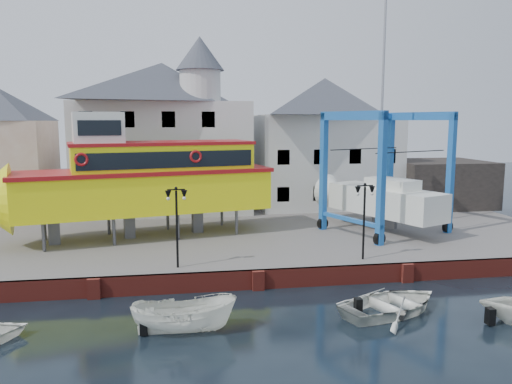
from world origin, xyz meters
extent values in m
plane|color=black|center=(0.00, 0.00, 0.00)|extent=(140.00, 140.00, 0.00)
cube|color=#62605E|center=(0.00, 11.00, 0.50)|extent=(44.00, 22.00, 1.00)
cube|color=maroon|center=(0.00, 0.12, 0.50)|extent=(44.00, 0.25, 1.00)
cube|color=maroon|center=(-8.00, -0.05, 0.50)|extent=(0.60, 0.36, 1.00)
cube|color=maroon|center=(0.00, -0.05, 0.50)|extent=(0.60, 0.36, 1.00)
cube|color=maroon|center=(8.00, -0.05, 0.50)|extent=(0.60, 0.36, 1.00)
cube|color=silver|center=(-5.00, 18.50, 5.50)|extent=(14.00, 8.00, 9.00)
pyramid|color=#3A3C43|center=(-5.00, 18.50, 11.60)|extent=(14.00, 8.00, 3.20)
cube|color=black|center=(-10.50, 14.54, 2.60)|extent=(1.00, 0.08, 1.20)
cube|color=black|center=(-7.50, 14.54, 2.60)|extent=(1.00, 0.08, 1.20)
cube|color=black|center=(-4.50, 14.54, 2.60)|extent=(1.00, 0.08, 1.20)
cube|color=black|center=(-1.50, 14.54, 2.60)|extent=(1.00, 0.08, 1.20)
cube|color=black|center=(-10.50, 14.54, 5.60)|extent=(1.00, 0.08, 1.20)
cube|color=black|center=(-7.50, 14.54, 5.60)|extent=(1.00, 0.08, 1.20)
cube|color=black|center=(-4.50, 14.54, 5.60)|extent=(1.00, 0.08, 1.20)
cube|color=black|center=(-1.50, 14.54, 5.60)|extent=(1.00, 0.08, 1.20)
cube|color=black|center=(-10.50, 14.54, 8.60)|extent=(1.00, 0.08, 1.20)
cube|color=black|center=(-7.50, 14.54, 8.60)|extent=(1.00, 0.08, 1.20)
cube|color=black|center=(-4.50, 14.54, 8.60)|extent=(1.00, 0.08, 1.20)
cube|color=black|center=(-1.50, 14.54, 8.60)|extent=(1.00, 0.08, 1.20)
cylinder|color=silver|center=(-2.00, 16.10, 11.20)|extent=(3.20, 3.20, 2.40)
cone|color=#3A3C43|center=(-2.00, 16.10, 13.70)|extent=(3.80, 3.80, 2.60)
cube|color=silver|center=(9.00, 19.00, 5.00)|extent=(12.00, 8.00, 8.00)
pyramid|color=#3A3C43|center=(9.00, 19.00, 10.60)|extent=(12.00, 8.00, 3.20)
cube|color=black|center=(4.50, 15.04, 2.60)|extent=(1.00, 0.08, 1.20)
cube|color=black|center=(7.50, 15.04, 2.60)|extent=(1.00, 0.08, 1.20)
cube|color=black|center=(10.50, 15.04, 2.60)|extent=(1.00, 0.08, 1.20)
cube|color=black|center=(13.50, 15.04, 2.60)|extent=(1.00, 0.08, 1.20)
cube|color=black|center=(4.50, 15.04, 5.60)|extent=(1.00, 0.08, 1.20)
cube|color=black|center=(7.50, 15.04, 5.60)|extent=(1.00, 0.08, 1.20)
cube|color=black|center=(10.50, 15.04, 5.60)|extent=(1.00, 0.08, 1.20)
cube|color=black|center=(13.50, 15.04, 5.60)|extent=(1.00, 0.08, 1.20)
cube|color=black|center=(19.00, 17.00, 3.00)|extent=(8.00, 7.00, 4.00)
cylinder|color=black|center=(-4.00, 1.20, 3.00)|extent=(0.12, 0.12, 4.00)
cube|color=black|center=(-4.00, 1.20, 5.05)|extent=(0.90, 0.06, 0.06)
sphere|color=black|center=(-4.00, 1.20, 5.12)|extent=(0.16, 0.16, 0.16)
cone|color=black|center=(-4.40, 1.20, 4.78)|extent=(0.32, 0.32, 0.45)
sphere|color=white|center=(-4.40, 1.20, 4.60)|extent=(0.18, 0.18, 0.18)
cone|color=black|center=(-3.60, 1.20, 4.78)|extent=(0.32, 0.32, 0.45)
sphere|color=white|center=(-3.60, 1.20, 4.60)|extent=(0.18, 0.18, 0.18)
cylinder|color=black|center=(6.00, 1.20, 3.00)|extent=(0.12, 0.12, 4.00)
cube|color=black|center=(6.00, 1.20, 5.05)|extent=(0.90, 0.06, 0.06)
sphere|color=black|center=(6.00, 1.20, 5.12)|extent=(0.16, 0.16, 0.16)
cone|color=black|center=(5.60, 1.20, 4.78)|extent=(0.32, 0.32, 0.45)
sphere|color=white|center=(5.60, 1.20, 4.60)|extent=(0.18, 0.18, 0.18)
cone|color=black|center=(6.40, 1.20, 4.78)|extent=(0.32, 0.32, 0.45)
sphere|color=white|center=(6.40, 1.20, 4.60)|extent=(0.18, 0.18, 0.18)
cylinder|color=#59595E|center=(-11.64, 5.67, 1.84)|extent=(0.24, 0.24, 1.69)
cylinder|color=#59595E|center=(-12.34, 8.74, 1.84)|extent=(0.24, 0.24, 1.69)
cylinder|color=#59595E|center=(-7.80, 6.54, 1.84)|extent=(0.24, 0.24, 1.69)
cylinder|color=#59595E|center=(-8.50, 9.62, 1.84)|extent=(0.24, 0.24, 1.69)
cylinder|color=#59595E|center=(-3.96, 7.42, 1.84)|extent=(0.24, 0.24, 1.69)
cylinder|color=#59595E|center=(-4.66, 10.49, 1.84)|extent=(0.24, 0.24, 1.69)
cylinder|color=#59595E|center=(-0.11, 8.29, 1.84)|extent=(0.24, 0.24, 1.69)
cylinder|color=#59595E|center=(-0.81, 11.37, 1.84)|extent=(0.24, 0.24, 1.69)
cube|color=#59595E|center=(-11.44, 7.33, 1.84)|extent=(0.78, 0.70, 1.69)
cube|color=#59595E|center=(-7.05, 8.33, 1.84)|extent=(0.78, 0.70, 1.69)
cube|color=#59595E|center=(-2.66, 9.33, 1.84)|extent=(0.78, 0.70, 1.69)
cube|color=#FDFF0E|center=(-5.95, 8.58, 3.93)|extent=(16.32, 7.67, 2.48)
cube|color=#9F1315|center=(-5.95, 8.58, 5.28)|extent=(16.69, 7.92, 0.25)
cube|color=#FDFF0E|center=(-4.85, 8.83, 6.07)|extent=(11.83, 6.23, 1.80)
cube|color=black|center=(-4.42, 6.93, 6.12)|extent=(10.55, 2.46, 1.01)
cube|color=black|center=(-5.29, 10.72, 6.12)|extent=(10.55, 2.46, 1.01)
cube|color=#9F1315|center=(-4.85, 8.83, 7.07)|extent=(12.07, 6.39, 0.20)
cube|color=white|center=(-8.70, 7.95, 7.99)|extent=(3.50, 3.50, 2.05)
cube|color=black|center=(-8.36, 6.50, 8.08)|extent=(2.41, 0.60, 0.90)
torus|color=#9F1315|center=(-9.35, 5.76, 6.29)|extent=(0.80, 0.33, 0.79)
torus|color=#9F1315|center=(-2.77, 7.26, 6.29)|extent=(0.80, 0.33, 0.79)
cube|color=#1A60AB|center=(8.11, 3.99, 5.01)|extent=(0.53, 0.53, 8.02)
cylinder|color=black|center=(8.11, 3.99, 1.40)|extent=(0.85, 0.58, 0.80)
cube|color=#1A60AB|center=(5.99, 8.88, 5.01)|extent=(0.53, 0.53, 8.02)
cylinder|color=black|center=(5.99, 8.88, 1.40)|extent=(0.85, 0.58, 0.80)
cube|color=#1A60AB|center=(14.04, 6.56, 5.01)|extent=(0.53, 0.53, 8.02)
cylinder|color=black|center=(14.04, 6.56, 1.40)|extent=(0.85, 0.58, 0.80)
cube|color=#1A60AB|center=(11.93, 11.45, 5.01)|extent=(0.53, 0.53, 8.02)
cylinder|color=black|center=(11.93, 11.45, 1.40)|extent=(0.85, 0.58, 0.80)
cube|color=#1A60AB|center=(7.05, 6.43, 8.81)|extent=(2.64, 5.41, 0.56)
cube|color=#1A60AB|center=(7.05, 6.43, 2.15)|extent=(2.53, 5.37, 0.24)
cube|color=#1A60AB|center=(12.99, 9.00, 8.81)|extent=(2.64, 5.41, 0.56)
cube|color=#1A60AB|center=(12.99, 9.00, 2.15)|extent=(2.53, 5.37, 0.24)
cube|color=#1A60AB|center=(8.96, 10.16, 8.81)|extent=(6.46, 3.10, 0.40)
cube|color=white|center=(10.02, 7.72, 3.06)|extent=(5.83, 8.93, 1.83)
cone|color=white|center=(7.99, 12.40, 3.06)|extent=(3.14, 2.73, 2.63)
cube|color=#59595E|center=(10.02, 7.72, 1.74)|extent=(1.07, 2.00, 0.80)
cube|color=white|center=(10.25, 7.19, 4.32)|extent=(3.05, 3.88, 0.69)
cylinder|color=#99999E|center=(9.79, 8.24, 10.27)|extent=(0.21, 0.21, 12.60)
cube|color=black|center=(10.84, 5.83, 6.54)|extent=(5.80, 2.60, 0.05)
cube|color=black|center=(9.20, 9.61, 6.54)|extent=(5.80, 2.60, 0.05)
imported|color=white|center=(-3.77, -4.66, 0.00)|extent=(4.30, 1.76, 1.64)
imported|color=white|center=(5.43, -3.95, 0.00)|extent=(6.12, 5.27, 1.07)
camera|label=1|loc=(-3.90, -24.02, 8.47)|focal=35.00mm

